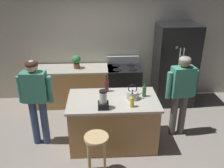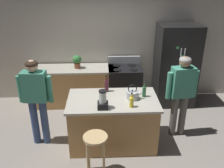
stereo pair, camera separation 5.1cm
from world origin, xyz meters
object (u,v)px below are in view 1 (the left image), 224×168
blender_appliance (103,101)px  bottle_soda (132,102)px  person_by_island_left (36,96)px  bottle_olive_oil (144,91)px  tea_kettle (133,95)px  bottle_wine (107,85)px  stove_range (124,85)px  potted_plant (76,61)px  person_by_sink_right (181,89)px  kitchen_island (113,121)px  refrigerator (175,65)px  bar_stool (97,146)px

blender_appliance → bottle_soda: size_ratio=1.22×
person_by_island_left → bottle_olive_oil: 1.86m
person_by_island_left → blender_appliance: (1.14, -0.36, 0.06)m
tea_kettle → bottle_wine: bearing=144.1°
stove_range → bottle_wine: size_ratio=3.42×
blender_appliance → stove_range: bearing=74.0°
person_by_island_left → bottle_soda: bearing=-12.1°
potted_plant → bottle_olive_oil: bearing=-48.9°
person_by_sink_right → kitchen_island: bearing=-170.5°
bottle_soda → tea_kettle: tea_kettle is taller
bottle_olive_oil → tea_kettle: bottle_olive_oil is taller
stove_range → potted_plant: bearing=178.7°
person_by_island_left → potted_plant: 1.59m
refrigerator → bottle_olive_oil: (-0.97, -1.42, 0.06)m
stove_range → person_by_sink_right: person_by_sink_right is taller
tea_kettle → potted_plant: bearing=124.6°
person_by_sink_right → blender_appliance: person_by_sink_right is taller
person_by_sink_right → potted_plant: bearing=146.0°
refrigerator → stove_range: (-1.17, 0.02, -0.48)m
tea_kettle → person_by_island_left: bearing=177.7°
stove_range → person_by_sink_right: 1.67m
stove_range → bottle_olive_oil: size_ratio=3.92×
person_by_sink_right → bottle_olive_oil: (-0.70, -0.13, 0.04)m
stove_range → bottle_soda: (-0.06, -1.80, 0.53)m
bar_stool → blender_appliance: 0.70m
kitchen_island → bottle_wine: (-0.10, 0.31, 0.56)m
potted_plant → bottle_olive_oil: size_ratio=1.09×
person_by_sink_right → bar_stool: bearing=-147.2°
stove_range → tea_kettle: (-0.02, -1.52, 0.52)m
bottle_wine → tea_kettle: (0.43, -0.31, -0.04)m
refrigerator → bottle_olive_oil: size_ratio=6.80×
bar_stool → blender_appliance: (0.12, 0.49, 0.48)m
potted_plant → bottle_wine: bottle_wine is taller
bottle_wine → stove_range: bearing=69.7°
bar_stool → refrigerator: bearing=51.6°
refrigerator → potted_plant: refrigerator is taller
kitchen_island → refrigerator: bearing=44.6°
bottle_wine → tea_kettle: bearing=-35.9°
potted_plant → bottle_wine: (0.64, -1.24, -0.06)m
bottle_wine → bottle_soda: bearing=-56.9°
stove_range → bottle_olive_oil: bearing=-82.2°
potted_plant → blender_appliance: size_ratio=0.96×
potted_plant → bottle_wine: 1.39m
bottle_olive_oil → tea_kettle: 0.23m
potted_plant → blender_appliance: blender_appliance is taller
kitchen_island → blender_appliance: bearing=-120.4°
stove_range → person_by_island_left: 2.27m
blender_appliance → tea_kettle: size_ratio=1.13×
potted_plant → kitchen_island: bearing=-64.6°
refrigerator → bar_stool: bearing=-128.4°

